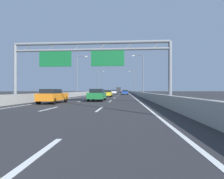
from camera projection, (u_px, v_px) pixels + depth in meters
ground_plane at (119, 93)px, 99.64m from camera, size 260.00×260.00×0.00m
lane_dash_left_1 at (49, 109)px, 12.52m from camera, size 0.16×3.00×0.01m
lane_dash_left_2 at (81, 101)px, 21.49m from camera, size 0.16×3.00×0.01m
lane_dash_left_3 at (94, 98)px, 30.47m from camera, size 0.16×3.00×0.01m
lane_dash_left_4 at (101, 96)px, 39.44m from camera, size 0.16×3.00×0.01m
lane_dash_left_5 at (105, 95)px, 48.42m from camera, size 0.16×3.00×0.01m
lane_dash_left_6 at (109, 94)px, 57.39m from camera, size 0.16×3.00×0.01m
lane_dash_left_7 at (111, 94)px, 66.37m from camera, size 0.16×3.00×0.01m
lane_dash_left_8 at (112, 93)px, 75.34m from camera, size 0.16×3.00×0.01m
lane_dash_left_9 at (114, 93)px, 84.32m from camera, size 0.16×3.00×0.01m
lane_dash_left_10 at (115, 93)px, 93.29m from camera, size 0.16×3.00×0.01m
lane_dash_left_11 at (116, 92)px, 102.27m from camera, size 0.16×3.00×0.01m
lane_dash_left_12 at (117, 92)px, 111.24m from camera, size 0.16×3.00×0.01m
lane_dash_left_13 at (117, 92)px, 120.22m from camera, size 0.16×3.00×0.01m
lane_dash_left_14 at (118, 92)px, 129.19m from camera, size 0.16×3.00×0.01m
lane_dash_left_15 at (118, 92)px, 138.17m from camera, size 0.16×3.00×0.01m
lane_dash_left_16 at (119, 92)px, 147.15m from camera, size 0.16×3.00×0.01m
lane_dash_left_17 at (119, 92)px, 156.12m from camera, size 0.16×3.00×0.01m
lane_dash_right_0 at (29, 161)px, 3.28m from camera, size 0.16×3.00×0.01m
lane_dash_right_1 at (99, 109)px, 12.25m from camera, size 0.16×3.00×0.01m
lane_dash_right_2 at (110, 101)px, 21.23m from camera, size 0.16×3.00×0.01m
lane_dash_right_3 at (115, 98)px, 30.20m from camera, size 0.16×3.00×0.01m
lane_dash_right_4 at (117, 96)px, 39.18m from camera, size 0.16×3.00×0.01m
lane_dash_right_5 at (119, 95)px, 48.15m from camera, size 0.16×3.00×0.01m
lane_dash_right_6 at (120, 94)px, 57.13m from camera, size 0.16×3.00×0.01m
lane_dash_right_7 at (120, 94)px, 66.10m from camera, size 0.16×3.00×0.01m
lane_dash_right_8 at (121, 93)px, 75.08m from camera, size 0.16×3.00×0.01m
lane_dash_right_9 at (121, 93)px, 84.05m from camera, size 0.16×3.00×0.01m
lane_dash_right_10 at (122, 93)px, 93.03m from camera, size 0.16×3.00×0.01m
lane_dash_right_11 at (122, 92)px, 102.00m from camera, size 0.16×3.00×0.01m
lane_dash_right_12 at (122, 92)px, 110.98m from camera, size 0.16×3.00×0.01m
lane_dash_right_13 at (122, 92)px, 119.95m from camera, size 0.16×3.00×0.01m
lane_dash_right_14 at (123, 92)px, 128.93m from camera, size 0.16×3.00×0.01m
lane_dash_right_15 at (123, 92)px, 137.90m from camera, size 0.16×3.00×0.01m
lane_dash_right_16 at (123, 92)px, 146.88m from camera, size 0.16×3.00×0.01m
lane_dash_right_17 at (123, 92)px, 155.85m from camera, size 0.16×3.00×0.01m
edge_line_left at (107, 93)px, 88.07m from camera, size 0.16×176.00×0.01m
edge_line_right at (128, 93)px, 87.29m from camera, size 0.16×176.00×0.01m
barrier_left at (108, 92)px, 110.13m from camera, size 0.45×220.00×0.95m
barrier_right at (130, 92)px, 109.11m from camera, size 0.45×220.00×0.95m
sign_gantry at (88, 56)px, 18.04m from camera, size 16.46×0.36×6.36m
streetlamp_left_mid at (78, 73)px, 41.26m from camera, size 2.58×0.28×9.50m
streetlamp_right_mid at (142, 72)px, 40.15m from camera, size 2.58×0.28×9.50m
streetlamp_left_far at (99, 81)px, 74.85m from camera, size 2.58×0.28×9.50m
streetlamp_right_far at (134, 81)px, 73.74m from camera, size 2.58×0.28×9.50m
black_car at (125, 91)px, 86.20m from camera, size 1.78×4.40×1.45m
orange_car at (53, 96)px, 17.94m from camera, size 1.73×4.35×1.45m
white_car at (114, 92)px, 59.74m from camera, size 1.83×4.46×1.45m
blue_car at (125, 92)px, 52.71m from camera, size 1.72×4.25×1.41m
green_car at (97, 95)px, 21.82m from camera, size 1.81×4.16×1.50m
yellow_car at (107, 93)px, 34.83m from camera, size 1.81×4.25×1.37m
box_truck at (119, 90)px, 98.84m from camera, size 2.34×8.78×2.97m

